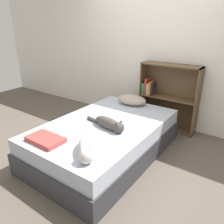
{
  "coord_description": "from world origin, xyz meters",
  "views": [
    {
      "loc": [
        1.56,
        -2.04,
        1.63
      ],
      "look_at": [
        0.0,
        0.15,
        0.56
      ],
      "focal_mm": 35.0,
      "sensor_mm": 36.0,
      "label": 1
    }
  ],
  "objects_px": {
    "cat_dark": "(110,124)",
    "bed": "(105,139)",
    "bookshelf": "(167,96)",
    "pillow": "(132,100)",
    "cat_light": "(86,148)"
  },
  "relations": [
    {
      "from": "bed",
      "to": "bookshelf",
      "type": "relative_size",
      "value": 1.89
    },
    {
      "from": "pillow",
      "to": "cat_light",
      "type": "distance_m",
      "value": 1.57
    },
    {
      "from": "cat_light",
      "to": "pillow",
      "type": "bearing_deg",
      "value": 151.56
    },
    {
      "from": "bed",
      "to": "bookshelf",
      "type": "xyz_separation_m",
      "value": [
        0.31,
        1.29,
        0.32
      ]
    },
    {
      "from": "cat_light",
      "to": "cat_dark",
      "type": "relative_size",
      "value": 0.79
    },
    {
      "from": "cat_dark",
      "to": "cat_light",
      "type": "bearing_deg",
      "value": -66.71
    },
    {
      "from": "cat_light",
      "to": "bookshelf",
      "type": "xyz_separation_m",
      "value": [
        0.01,
        1.99,
        0.02
      ]
    },
    {
      "from": "pillow",
      "to": "bookshelf",
      "type": "distance_m",
      "value": 0.61
    },
    {
      "from": "cat_dark",
      "to": "bookshelf",
      "type": "height_order",
      "value": "bookshelf"
    },
    {
      "from": "cat_dark",
      "to": "bed",
      "type": "bearing_deg",
      "value": 153.62
    },
    {
      "from": "bed",
      "to": "pillow",
      "type": "relative_size",
      "value": 4.26
    },
    {
      "from": "cat_dark",
      "to": "bookshelf",
      "type": "relative_size",
      "value": 0.58
    },
    {
      "from": "bed",
      "to": "cat_dark",
      "type": "bearing_deg",
      "value": -35.86
    },
    {
      "from": "bed",
      "to": "bookshelf",
      "type": "distance_m",
      "value": 1.36
    },
    {
      "from": "pillow",
      "to": "cat_dark",
      "type": "height_order",
      "value": "cat_dark"
    }
  ]
}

